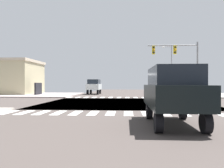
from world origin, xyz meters
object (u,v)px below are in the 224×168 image
object	(u,v)px
traffic_signal_mast	(178,57)
street_lamp	(170,65)
suv_leading_2	(94,85)
bank_building	(1,77)
suv_queued_1	(173,91)

from	to	relation	value
traffic_signal_mast	street_lamp	size ratio (longest dim) A/B	0.81
traffic_signal_mast	suv_leading_2	distance (m)	14.50
suv_leading_2	bank_building	bearing A→B (deg)	7.69
street_lamp	bank_building	distance (m)	27.96
suv_queued_1	suv_leading_2	distance (m)	27.62
bank_building	suv_leading_2	world-z (taller)	bank_building
street_lamp	bank_building	bearing A→B (deg)	-167.10
traffic_signal_mast	bank_building	bearing A→B (deg)	166.17
traffic_signal_mast	street_lamp	distance (m)	12.63
suv_queued_1	suv_leading_2	size ratio (longest dim) A/B	1.00
suv_leading_2	traffic_signal_mast	bearing A→B (deg)	144.00
street_lamp	traffic_signal_mast	bearing A→B (deg)	-96.56
traffic_signal_mast	suv_queued_1	distance (m)	19.29
suv_queued_1	street_lamp	bearing A→B (deg)	79.36
traffic_signal_mast	suv_leading_2	bearing A→B (deg)	144.00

